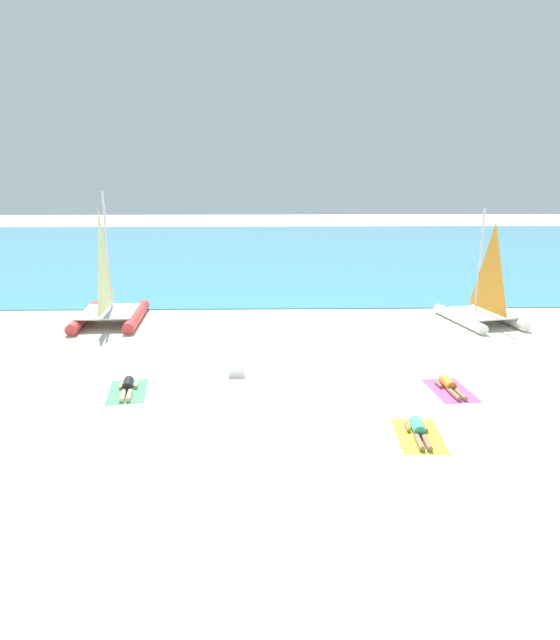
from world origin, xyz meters
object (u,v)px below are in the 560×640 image
object	(u,v)px
towel_middle	(419,436)
cooler_box	(236,370)
sailboat_red	(109,304)
sunbather_left	(128,387)
towel_left	(128,391)
sunbather_middle	(418,430)
towel_right	(450,390)
sunbather_right	(450,386)
sailboat_white	(482,306)

from	to	relation	value
towel_middle	cooler_box	distance (m)	6.42
sailboat_red	sunbather_left	size ratio (longest dim) A/B	3.52
towel_left	sunbather_left	size ratio (longest dim) A/B	1.21
towel_left	towel_middle	size ratio (longest dim) A/B	1.00
sailboat_red	sunbather_middle	size ratio (longest dim) A/B	3.53
sunbather_left	towel_middle	size ratio (longest dim) A/B	0.82
towel_right	sunbather_right	distance (m)	0.14
sunbather_middle	cooler_box	xyz separation A→B (m)	(-4.75, 4.25, 0.05)
sailboat_red	sunbather_left	bearing A→B (deg)	-74.60
towel_middle	cooler_box	bearing A→B (deg)	137.73
sailboat_red	towel_left	world-z (taller)	sailboat_red
towel_right	sunbather_right	world-z (taller)	sunbather_right
sailboat_red	sunbather_right	distance (m)	14.56
towel_left	sunbather_left	distance (m)	0.14
sunbather_right	cooler_box	xyz separation A→B (m)	(-6.45, 1.36, 0.05)
towel_left	towel_right	size ratio (longest dim) A/B	1.00
towel_middle	sunbather_middle	distance (m)	0.14
towel_left	cooler_box	distance (m)	3.42
sunbather_left	sunbather_middle	xyz separation A→B (m)	(7.92, -3.01, 0.00)
sunbather_right	cooler_box	distance (m)	6.59
sailboat_red	sunbather_middle	xyz separation A→B (m)	(10.55, -10.72, -0.69)
towel_right	sunbather_right	bearing A→B (deg)	95.45
sailboat_red	sunbather_middle	bearing A→B (deg)	-48.94
sailboat_white	towel_middle	distance (m)	11.82
towel_right	towel_middle	bearing A→B (deg)	-120.64
sunbather_middle	cooler_box	distance (m)	6.37
towel_left	cooler_box	size ratio (longest dim) A/B	3.80
sunbather_middle	sunbather_left	bearing A→B (deg)	162.44
sailboat_white	sunbather_left	xyz separation A→B (m)	(-13.37, -7.39, -0.59)
towel_middle	sunbather_right	xyz separation A→B (m)	(1.70, 2.95, 0.13)
towel_middle	sunbather_middle	size ratio (longest dim) A/B	1.21
towel_middle	towel_right	distance (m)	3.36
sailboat_white	sailboat_red	bearing A→B (deg)	166.74
sailboat_red	towel_middle	distance (m)	15.11
sunbather_middle	towel_right	size ratio (longest dim) A/B	0.82
sailboat_red	sailboat_white	bearing A→B (deg)	-4.63
sailboat_red	cooler_box	xyz separation A→B (m)	(5.80, -6.47, -0.64)
sailboat_red	cooler_box	bearing A→B (deg)	-51.61
sunbather_right	cooler_box	world-z (taller)	cooler_box
towel_middle	sunbather_right	size ratio (longest dim) A/B	1.21
towel_left	sunbather_middle	size ratio (longest dim) A/B	1.21
towel_middle	cooler_box	world-z (taller)	cooler_box
sunbather_left	sunbather_middle	size ratio (longest dim) A/B	1.00
sailboat_red	sunbather_right	size ratio (longest dim) A/B	3.52
sunbather_middle	sunbather_right	distance (m)	3.35
sunbather_right	towel_right	bearing A→B (deg)	-90.00
sunbather_right	cooler_box	size ratio (longest dim) A/B	3.14
sailboat_red	towel_right	xyz separation A→B (m)	(12.26, -7.90, -0.82)
towel_middle	sailboat_white	bearing A→B (deg)	62.46
sailboat_red	cooler_box	world-z (taller)	sailboat_red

